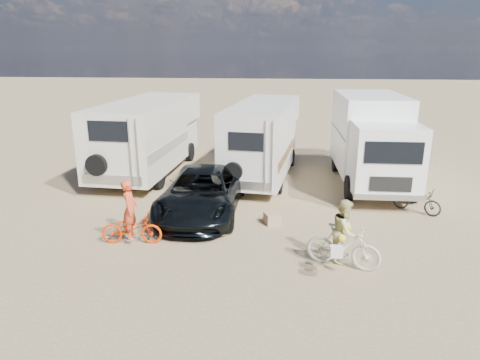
# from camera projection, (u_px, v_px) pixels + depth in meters

# --- Properties ---
(ground) EXTENTS (140.00, 140.00, 0.00)m
(ground) POSITION_uv_depth(u_px,v_px,m) (256.00, 253.00, 11.49)
(ground) COLOR #9E865E
(ground) RESTS_ON ground
(rv_main) EXTENTS (3.10, 7.04, 3.10)m
(rv_main) POSITION_uv_depth(u_px,v_px,m) (263.00, 141.00, 17.93)
(rv_main) COLOR silver
(rv_main) RESTS_ON ground
(rv_left) EXTENTS (3.13, 7.61, 3.10)m
(rv_left) POSITION_uv_depth(u_px,v_px,m) (149.00, 137.00, 18.64)
(rv_left) COLOR white
(rv_left) RESTS_ON ground
(box_truck) EXTENTS (2.45, 6.42, 3.48)m
(box_truck) POSITION_uv_depth(u_px,v_px,m) (372.00, 142.00, 16.76)
(box_truck) COLOR white
(box_truck) RESTS_ON ground
(dark_suv) EXTENTS (2.50, 5.27, 1.45)m
(dark_suv) POSITION_uv_depth(u_px,v_px,m) (203.00, 192.00, 14.15)
(dark_suv) COLOR black
(dark_suv) RESTS_ON ground
(bike_man) EXTENTS (1.72, 0.72, 0.88)m
(bike_man) POSITION_uv_depth(u_px,v_px,m) (132.00, 228.00, 11.99)
(bike_man) COLOR #EB3400
(bike_man) RESTS_ON ground
(bike_woman) EXTENTS (1.91, 1.10, 1.11)m
(bike_woman) POSITION_uv_depth(u_px,v_px,m) (343.00, 246.00, 10.64)
(bike_woman) COLOR beige
(bike_woman) RESTS_ON ground
(rider_man) EXTENTS (0.45, 0.64, 1.67)m
(rider_man) POSITION_uv_depth(u_px,v_px,m) (131.00, 215.00, 11.87)
(rider_man) COLOR #D04624
(rider_man) RESTS_ON ground
(rider_woman) EXTENTS (0.82, 0.93, 1.59)m
(rider_woman) POSITION_uv_depth(u_px,v_px,m) (344.00, 237.00, 10.57)
(rider_woman) COLOR #CDC17A
(rider_woman) RESTS_ON ground
(bike_parked) EXTENTS (1.62, 1.42, 0.85)m
(bike_parked) POSITION_uv_depth(u_px,v_px,m) (417.00, 200.00, 14.28)
(bike_parked) COLOR black
(bike_parked) RESTS_ON ground
(cooler) EXTENTS (0.73, 0.64, 0.49)m
(cooler) POSITION_uv_depth(u_px,v_px,m) (190.00, 208.00, 14.07)
(cooler) COLOR #29677E
(cooler) RESTS_ON ground
(crate) EXTENTS (0.57, 0.57, 0.35)m
(crate) POSITION_uv_depth(u_px,v_px,m) (272.00, 218.00, 13.40)
(crate) COLOR #9C785C
(crate) RESTS_ON ground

